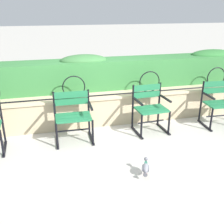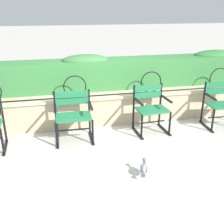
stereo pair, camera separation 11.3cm
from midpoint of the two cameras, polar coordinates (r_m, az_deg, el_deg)
The scene contains 8 objects.
ground_plane at distance 4.53m, azimuth 1.05°, elevation -7.03°, with size 60.00×60.00×0.00m, color #BCB7AD.
stone_wall at distance 5.22m, azimuth -1.29°, elevation 0.68°, with size 8.55×0.41×0.60m.
iron_arch_fence at distance 4.94m, azimuth -6.01°, elevation 5.02°, with size 7.99×0.02×0.42m.
hedge_row at distance 5.48m, azimuth -1.93°, elevation 8.42°, with size 8.38×0.59×0.69m.
park_chair_centre_left at distance 4.59m, azimuth -7.61°, elevation -0.44°, with size 0.64×0.53×0.83m.
park_chair_centre_right at distance 4.91m, azimuth 8.92°, elevation 1.00°, with size 0.61×0.55×0.85m.
park_chair_rightmost at distance 5.53m, azimuth 23.04°, elevation 1.87°, with size 0.67×0.56×0.84m.
pigeon_near_chairs at distance 3.76m, azimuth 7.68°, elevation -11.87°, with size 0.17×0.28×0.22m.
Camera 2 is at (-0.88, -3.87, 2.18)m, focal length 42.73 mm.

